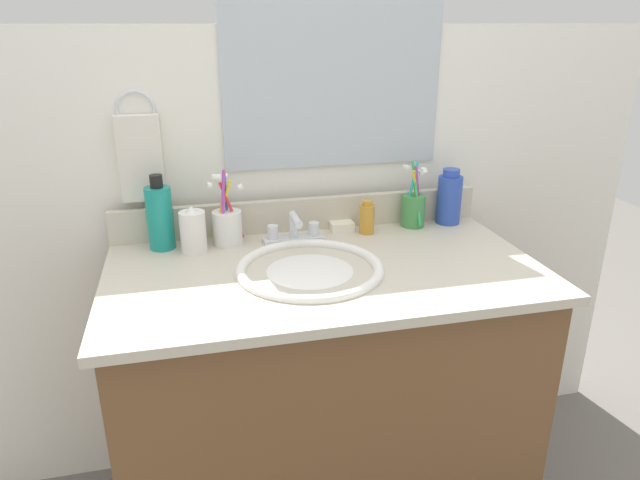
{
  "coord_description": "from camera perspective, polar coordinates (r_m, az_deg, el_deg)",
  "views": [
    {
      "loc": [
        -0.3,
        -1.21,
        1.3
      ],
      "look_at": [
        -0.01,
        0.0,
        0.83
      ],
      "focal_mm": 31.96,
      "sensor_mm": 36.0,
      "label": 1
    }
  ],
  "objects": [
    {
      "name": "mirror_panel",
      "position": [
        1.57,
        1.38,
        17.49
      ],
      "size": [
        0.6,
        0.01,
        0.56
      ],
      "primitive_type": "cube",
      "color": "#B2BCC6"
    },
    {
      "name": "bottle_lotion_white",
      "position": [
        1.46,
        -12.59,
        0.86
      ],
      "size": [
        0.06,
        0.06,
        0.12
      ],
      "color": "white",
      "rests_on": "countertop"
    },
    {
      "name": "cup_green",
      "position": [
        1.64,
        9.35,
        3.18
      ],
      "size": [
        0.07,
        0.09,
        0.19
      ],
      "color": "#3F8C47",
      "rests_on": "countertop"
    },
    {
      "name": "hand_towel",
      "position": [
        1.54,
        -17.52,
        7.8
      ],
      "size": [
        0.11,
        0.04,
        0.22
      ],
      "primitive_type": "cube",
      "color": "silver"
    },
    {
      "name": "bottle_mouthwash_teal",
      "position": [
        1.5,
        -15.74,
        2.27
      ],
      "size": [
        0.07,
        0.07,
        0.19
      ],
      "color": "teal",
      "rests_on": "countertop"
    },
    {
      "name": "countertop",
      "position": [
        1.36,
        0.48,
        -3.16
      ],
      "size": [
        1.03,
        0.57,
        0.02
      ],
      "primitive_type": "cube",
      "color": "beige",
      "rests_on": "vanity_cabinet"
    },
    {
      "name": "soap_bar",
      "position": [
        1.59,
        2.19,
        1.38
      ],
      "size": [
        0.06,
        0.04,
        0.02
      ],
      "primitive_type": "cube",
      "color": "white",
      "rests_on": "countertop"
    },
    {
      "name": "sink_basin",
      "position": [
        1.35,
        -1.01,
        -4.25
      ],
      "size": [
        0.35,
        0.35,
        0.11
      ],
      "color": "white",
      "rests_on": "countertop"
    },
    {
      "name": "bottle_shampoo_blue",
      "position": [
        1.68,
        12.81,
        4.12
      ],
      "size": [
        0.07,
        0.07,
        0.16
      ],
      "color": "#2D4CB2",
      "rests_on": "countertop"
    },
    {
      "name": "backsplash",
      "position": [
        1.59,
        -1.87,
        2.6
      ],
      "size": [
        1.03,
        0.02,
        0.09
      ],
      "primitive_type": "cube",
      "color": "beige",
      "rests_on": "countertop"
    },
    {
      "name": "bottle_oil_amber",
      "position": [
        1.57,
        4.71,
        2.21
      ],
      "size": [
        0.04,
        0.04,
        0.09
      ],
      "color": "gold",
      "rests_on": "countertop"
    },
    {
      "name": "cup_white_ceramic",
      "position": [
        1.5,
        -9.29,
        1.49
      ],
      "size": [
        0.09,
        0.08,
        0.2
      ],
      "color": "white",
      "rests_on": "countertop"
    },
    {
      "name": "faucet",
      "position": [
        1.5,
        -2.63,
        0.82
      ],
      "size": [
        0.16,
        0.1,
        0.08
      ],
      "color": "silver",
      "rests_on": "countertop"
    },
    {
      "name": "back_wall",
      "position": [
        1.7,
        -2.24,
        -1.68
      ],
      "size": [
        2.13,
        0.04,
        1.3
      ],
      "primitive_type": "cube",
      "color": "white",
      "rests_on": "ground_plane"
    },
    {
      "name": "vanity_cabinet",
      "position": [
        1.56,
        0.44,
        -16.02
      ],
      "size": [
        0.99,
        0.52,
        0.74
      ],
      "primitive_type": "cube",
      "color": "brown",
      "rests_on": "ground_plane"
    },
    {
      "name": "towel_ring",
      "position": [
        1.54,
        -17.98,
        12.3
      ],
      "size": [
        0.1,
        0.01,
        0.1
      ],
      "primitive_type": "torus",
      "rotation": [
        1.57,
        0.0,
        0.0
      ],
      "color": "silver"
    }
  ]
}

